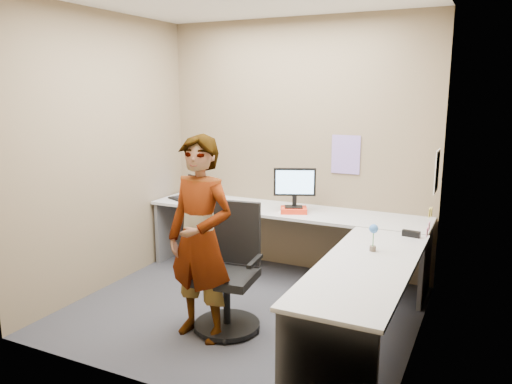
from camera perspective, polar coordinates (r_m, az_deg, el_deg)
The scene contains 20 objects.
ground at distance 4.64m, azimuth -1.61°, elevation -13.35°, with size 3.00×3.00×0.00m, color #2A2A30.
wall_back at distance 5.43m, azimuth 4.66°, elevation 5.15°, with size 3.00×3.00×0.00m, color brown.
wall_right at distance 3.81m, azimuth 18.76°, elevation 1.76°, with size 2.70×2.70×0.00m, color brown.
wall_left at distance 5.11m, azimuth -16.84°, elevation 4.29°, with size 2.70×2.70×0.00m, color brown.
desk at distance 4.59m, azimuth 5.45°, elevation -5.80°, with size 2.98×2.58×0.73m.
paper_ream at distance 5.09m, azimuth 4.32°, elevation -2.07°, with size 0.27×0.19×0.05m, color red.
monitor at distance 5.05m, azimuth 4.44°, elevation 0.89°, with size 0.40×0.21×0.40m.
laptop at distance 5.75m, azimuth -7.56°, elevation -0.14°, with size 0.45×0.41×0.26m.
trackball_mouse at distance 5.36m, azimuth -2.58°, elevation -1.36°, with size 0.12×0.08×0.07m.
origami at distance 5.07m, azimuth 3.11°, elevation -2.07°, with size 0.10×0.10×0.06m, color white.
stapler at distance 4.45m, azimuth 17.31°, elevation -4.58°, with size 0.15×0.04×0.06m, color black.
flower at distance 3.96m, azimuth 13.28°, elevation -4.62°, with size 0.07×0.07×0.22m.
calendar_purple at distance 5.25m, azimuth 10.22°, elevation 4.24°, with size 0.30×0.01×0.40m, color #846BB7.
calendar_white at distance 4.71m, azimuth 19.97°, elevation 2.25°, with size 0.01×0.28×0.38m, color white.
sticky_note_a at distance 4.42m, azimuth 19.21°, elevation -2.24°, with size 0.01×0.07×0.07m, color #F2E059.
sticky_note_b at distance 4.50m, azimuth 19.18°, elevation -3.71°, with size 0.01×0.07×0.07m, color pink.
sticky_note_c at distance 4.39m, azimuth 18.97°, elevation -4.34°, with size 0.01×0.07×0.07m, color pink.
sticky_note_d at distance 4.57m, azimuth 19.42°, elevation -2.19°, with size 0.01×0.07×0.07m, color #F2E059.
office_chair at distance 4.20m, azimuth -3.05°, elevation -9.88°, with size 0.56×0.55×1.03m.
person at distance 3.94m, azimuth -6.38°, elevation -5.36°, with size 0.59×0.39×1.63m, color #999399.
Camera 1 is at (1.94, -3.73, 1.97)m, focal length 35.00 mm.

